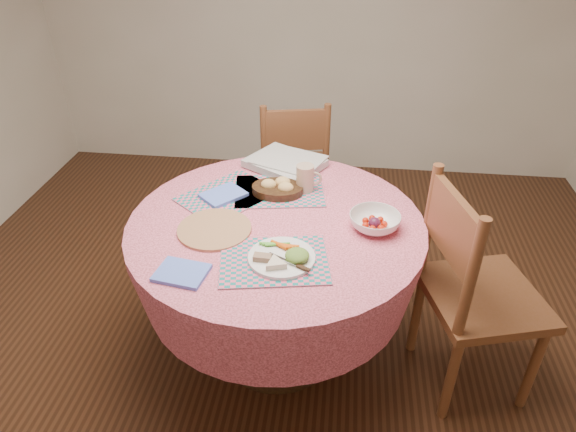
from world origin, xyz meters
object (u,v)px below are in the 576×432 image
(chair_right, at_px, (472,289))
(dinner_plate, at_px, (283,257))
(bread_bowl, at_px, (278,188))
(fruit_bowl, at_px, (375,222))
(latte_mug, at_px, (306,178))
(wicker_trivet, at_px, (214,229))
(chair_back, at_px, (293,167))
(dining_table, at_px, (277,258))

(chair_right, bearing_deg, dinner_plate, 88.45)
(bread_bowl, bearing_deg, dinner_plate, -79.92)
(chair_right, relative_size, fruit_bowl, 3.85)
(dinner_plate, xyz_separation_m, latte_mug, (0.03, 0.53, 0.04))
(dinner_plate, xyz_separation_m, fruit_bowl, (0.34, 0.26, 0.01))
(wicker_trivet, relative_size, latte_mug, 2.45)
(chair_right, height_order, latte_mug, chair_right)
(chair_back, height_order, wicker_trivet, chair_back)
(wicker_trivet, height_order, dinner_plate, dinner_plate)
(fruit_bowl, bearing_deg, dinner_plate, -142.36)
(latte_mug, bearing_deg, dinner_plate, -93.65)
(chair_back, relative_size, bread_bowl, 4.04)
(dining_table, distance_m, fruit_bowl, 0.46)
(chair_back, relative_size, fruit_bowl, 3.52)
(dining_table, bearing_deg, fruit_bowl, -0.58)
(latte_mug, distance_m, fruit_bowl, 0.41)
(wicker_trivet, relative_size, fruit_bowl, 1.14)
(chair_back, bearing_deg, dining_table, 80.55)
(chair_right, height_order, fruit_bowl, chair_right)
(chair_back, bearing_deg, wicker_trivet, 68.03)
(dining_table, relative_size, fruit_bowl, 4.70)
(dining_table, height_order, dinner_plate, dinner_plate)
(chair_back, height_order, latte_mug, chair_back)
(chair_right, height_order, wicker_trivet, chair_right)
(dining_table, distance_m, chair_back, 1.01)
(chair_right, height_order, dinner_plate, chair_right)
(wicker_trivet, bearing_deg, dining_table, 21.83)
(wicker_trivet, bearing_deg, bread_bowl, 55.92)
(bread_bowl, relative_size, latte_mug, 1.88)
(chair_right, xyz_separation_m, dinner_plate, (-0.76, -0.19, 0.24))
(chair_right, bearing_deg, chair_back, 22.99)
(chair_back, xyz_separation_m, fruit_bowl, (0.44, -1.01, 0.30))
(dining_table, bearing_deg, wicker_trivet, -158.17)
(wicker_trivet, distance_m, bread_bowl, 0.39)
(dinner_plate, height_order, latte_mug, latte_mug)
(latte_mug, bearing_deg, dining_table, -110.32)
(dinner_plate, distance_m, latte_mug, 0.53)
(wicker_trivet, bearing_deg, chair_right, 1.02)
(chair_back, height_order, dinner_plate, chair_back)
(dining_table, xyz_separation_m, dinner_plate, (0.06, -0.27, 0.22))
(latte_mug, xyz_separation_m, fruit_bowl, (0.30, -0.27, -0.04))
(chair_right, relative_size, dinner_plate, 4.04)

